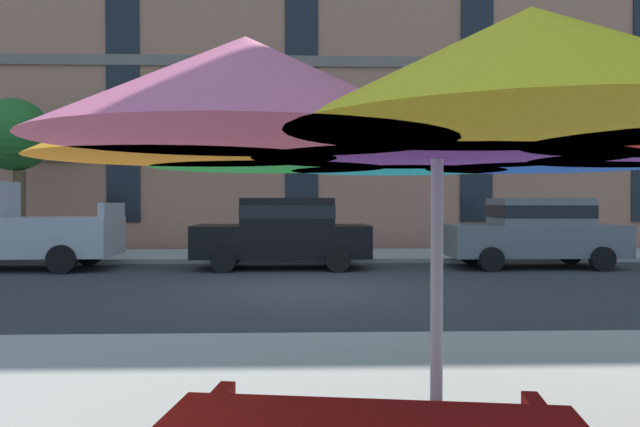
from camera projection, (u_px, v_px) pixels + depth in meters
name	position (u px, v px, depth m)	size (l,w,h in m)	color
ground_plane	(305.00, 289.00, 11.96)	(120.00, 120.00, 0.00)	#2D3033
sidewalk_far	(302.00, 255.00, 18.75)	(56.00, 3.60, 0.12)	#9E998E
apartment_building	(301.00, 18.00, 26.74)	(41.63, 12.08, 19.20)	#A87056
pickup_silver	(2.00, 228.00, 15.37)	(5.10, 2.12, 2.20)	#A8AAB2
sedan_black	(284.00, 231.00, 15.62)	(4.40, 1.98, 1.78)	black
sedan_gray	(535.00, 231.00, 15.85)	(4.40, 1.98, 1.78)	slate
street_tree_left	(14.00, 135.00, 18.34)	(2.16, 2.24, 4.76)	brown
patio_umbrella	(437.00, 121.00, 2.94)	(3.79, 3.79, 2.33)	silver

